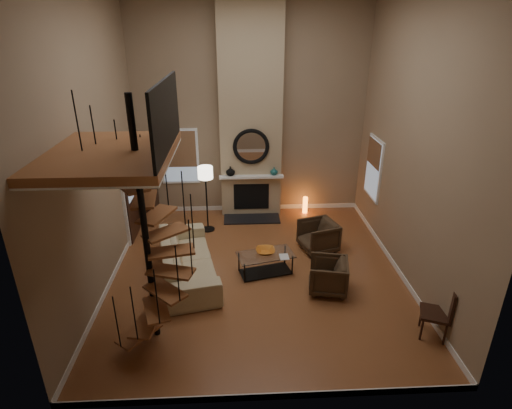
{
  "coord_description": "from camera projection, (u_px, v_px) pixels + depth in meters",
  "views": [
    {
      "loc": [
        -0.4,
        -7.4,
        4.85
      ],
      "look_at": [
        0.0,
        0.4,
        1.4
      ],
      "focal_mm": 28.78,
      "sensor_mm": 36.0,
      "label": 1
    }
  ],
  "objects": [
    {
      "name": "ground",
      "position": [
        257.0,
        272.0,
        8.73
      ],
      "size": [
        6.0,
        6.5,
        0.01
      ],
      "primitive_type": "cube",
      "color": "#A66335",
      "rests_on": "ground"
    },
    {
      "name": "back_wall",
      "position": [
        250.0,
        112.0,
        10.59
      ],
      "size": [
        6.0,
        0.02,
        5.5
      ],
      "primitive_type": "cube",
      "color": "#91795D",
      "rests_on": "ground"
    },
    {
      "name": "front_wall",
      "position": [
        272.0,
        225.0,
        4.65
      ],
      "size": [
        6.0,
        0.02,
        5.5
      ],
      "primitive_type": "cube",
      "color": "#91795D",
      "rests_on": "ground"
    },
    {
      "name": "left_wall",
      "position": [
        93.0,
        149.0,
        7.48
      ],
      "size": [
        0.02,
        6.5,
        5.5
      ],
      "primitive_type": "cube",
      "color": "#91795D",
      "rests_on": "ground"
    },
    {
      "name": "right_wall",
      "position": [
        415.0,
        145.0,
        7.76
      ],
      "size": [
        0.02,
        6.5,
        5.5
      ],
      "primitive_type": "cube",
      "color": "#91795D",
      "rests_on": "ground"
    },
    {
      "name": "baseboard_back",
      "position": [
        251.0,
        207.0,
        11.67
      ],
      "size": [
        6.0,
        0.02,
        0.12
      ],
      "primitive_type": "cube",
      "color": "white",
      "rests_on": "ground"
    },
    {
      "name": "baseboard_front",
      "position": [
        269.0,
        396.0,
        5.75
      ],
      "size": [
        6.0,
        0.02,
        0.12
      ],
      "primitive_type": "cube",
      "color": "white",
      "rests_on": "ground"
    },
    {
      "name": "baseboard_left",
      "position": [
        114.0,
        274.0,
        8.57
      ],
      "size": [
        0.02,
        6.5,
        0.12
      ],
      "primitive_type": "cube",
      "color": "white",
      "rests_on": "ground"
    },
    {
      "name": "baseboard_right",
      "position": [
        395.0,
        266.0,
        8.85
      ],
      "size": [
        0.02,
        6.5,
        0.12
      ],
      "primitive_type": "cube",
      "color": "white",
      "rests_on": "ground"
    },
    {
      "name": "chimney_breast",
      "position": [
        251.0,
        114.0,
        10.42
      ],
      "size": [
        1.6,
        0.38,
        5.5
      ],
      "primitive_type": "cube",
      "color": "tan",
      "rests_on": "ground"
    },
    {
      "name": "hearth",
      "position": [
        252.0,
        219.0,
        11.07
      ],
      "size": [
        1.5,
        0.6,
        0.04
      ],
      "primitive_type": "cube",
      "color": "black",
      "rests_on": "ground"
    },
    {
      "name": "firebox",
      "position": [
        251.0,
        197.0,
        11.12
      ],
      "size": [
        0.95,
        0.02,
        0.72
      ],
      "primitive_type": "cube",
      "color": "black",
      "rests_on": "chimney_breast"
    },
    {
      "name": "mantel",
      "position": [
        251.0,
        177.0,
        10.81
      ],
      "size": [
        1.7,
        0.18,
        0.06
      ],
      "primitive_type": "cube",
      "color": "white",
      "rests_on": "chimney_breast"
    },
    {
      "name": "mirror_frame",
      "position": [
        251.0,
        147.0,
        10.54
      ],
      "size": [
        0.94,
        0.1,
        0.94
      ],
      "primitive_type": "torus",
      "rotation": [
        1.57,
        0.0,
        0.0
      ],
      "color": "black",
      "rests_on": "chimney_breast"
    },
    {
      "name": "mirror_disc",
      "position": [
        251.0,
        147.0,
        10.55
      ],
      "size": [
        0.8,
        0.01,
        0.8
      ],
      "primitive_type": "cylinder",
      "rotation": [
        1.57,
        0.0,
        0.0
      ],
      "color": "white",
      "rests_on": "chimney_breast"
    },
    {
      "name": "vase_left",
      "position": [
        230.0,
        171.0,
        10.76
      ],
      "size": [
        0.24,
        0.24,
        0.25
      ],
      "primitive_type": "imported",
      "color": "black",
      "rests_on": "mantel"
    },
    {
      "name": "vase_right",
      "position": [
        274.0,
        171.0,
        10.82
      ],
      "size": [
        0.2,
        0.2,
        0.21
      ],
      "primitive_type": "imported",
      "color": "#185454",
      "rests_on": "mantel"
    },
    {
      "name": "window_back",
      "position": [
        180.0,
        156.0,
        10.93
      ],
      "size": [
        1.02,
        0.06,
        1.52
      ],
      "color": "white",
      "rests_on": "back_wall"
    },
    {
      "name": "window_right",
      "position": [
        374.0,
        167.0,
        10.04
      ],
      "size": [
        0.06,
        1.02,
        1.52
      ],
      "color": "white",
      "rests_on": "right_wall"
    },
    {
      "name": "entry_door",
      "position": [
        130.0,
        197.0,
        9.81
      ],
      "size": [
        0.1,
        1.05,
        2.16
      ],
      "color": "white",
      "rests_on": "ground"
    },
    {
      "name": "loft",
      "position": [
        117.0,
        151.0,
        5.69
      ],
      "size": [
        1.7,
        2.2,
        1.09
      ],
      "color": "#985A32",
      "rests_on": "left_wall"
    },
    {
      "name": "spiral_stair",
      "position": [
        148.0,
        242.0,
        6.29
      ],
      "size": [
        1.47,
        1.47,
        4.06
      ],
      "color": "black",
      "rests_on": "ground"
    },
    {
      "name": "hutch",
      "position": [
        147.0,
        186.0,
        10.77
      ],
      "size": [
        0.4,
        0.84,
        1.88
      ],
      "primitive_type": "cube",
      "color": "black",
      "rests_on": "ground"
    },
    {
      "name": "sofa",
      "position": [
        187.0,
        258.0,
        8.49
      ],
      "size": [
        1.53,
        2.77,
        0.76
      ],
      "primitive_type": "imported",
      "rotation": [
        0.0,
        0.0,
        1.78
      ],
      "color": "#C3B187",
      "rests_on": "ground"
    },
    {
      "name": "armchair_near",
      "position": [
        321.0,
        236.0,
        9.49
      ],
      "size": [
        0.97,
        0.96,
        0.71
      ],
      "primitive_type": "imported",
      "rotation": [
        0.0,
        0.0,
        -1.28
      ],
      "color": "#3E2D1C",
      "rests_on": "ground"
    },
    {
      "name": "armchair_far",
      "position": [
        332.0,
        276.0,
        7.97
      ],
      "size": [
        0.86,
        0.85,
        0.67
      ],
      "primitive_type": "imported",
      "rotation": [
        0.0,
        0.0,
        -1.78
      ],
      "color": "#3E2D1C",
      "rests_on": "ground"
    },
    {
      "name": "coffee_table",
      "position": [
        265.0,
        261.0,
        8.6
      ],
      "size": [
        1.27,
        0.84,
        0.44
      ],
      "color": "silver",
      "rests_on": "ground"
    },
    {
      "name": "bowl",
      "position": [
        265.0,
        251.0,
        8.56
      ],
      "size": [
        0.4,
        0.4,
        0.1
      ],
      "primitive_type": "imported",
      "color": "orange",
      "rests_on": "coffee_table"
    },
    {
      "name": "book",
      "position": [
        283.0,
        257.0,
        8.41
      ],
      "size": [
        0.2,
        0.26,
        0.02
      ],
      "primitive_type": "imported",
      "rotation": [
        0.0,
        0.0,
        0.04
      ],
      "color": "gray",
      "rests_on": "coffee_table"
    },
    {
      "name": "floor_lamp",
      "position": [
        206.0,
        178.0,
        9.97
      ],
      "size": [
        0.37,
        0.37,
        1.7
      ],
      "color": "black",
      "rests_on": "ground"
    },
    {
      "name": "accent_lamp",
      "position": [
        305.0,
        205.0,
        11.36
      ],
      "size": [
        0.13,
        0.13,
        0.46
      ],
      "primitive_type": "cylinder",
      "color": "orange",
      "rests_on": "ground"
    },
    {
      "name": "side_chair",
      "position": [
        442.0,
        311.0,
        6.74
      ],
      "size": [
        0.6,
        0.6,
        0.98
      ],
      "color": "black",
      "rests_on": "ground"
    }
  ]
}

